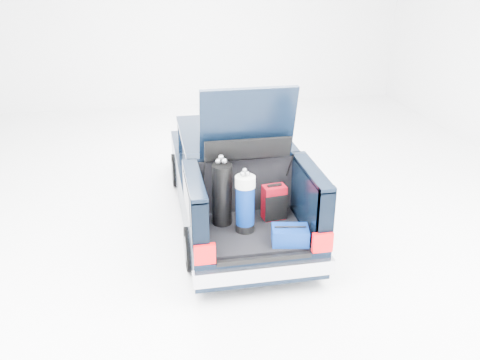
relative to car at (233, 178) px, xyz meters
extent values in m
plane|color=white|center=(0.00, -0.11, -0.67)|extent=(14.00, 14.00, 0.00)
cube|color=black|center=(0.00, 0.54, -0.17)|extent=(1.75, 3.00, 0.70)
cube|color=black|center=(0.00, 2.11, -0.27)|extent=(1.70, 0.30, 0.50)
cube|color=#AFAFB6|center=(0.00, 2.25, -0.34)|extent=(1.72, 0.10, 0.22)
cube|color=black|center=(0.00, 0.04, 0.45)|extent=(1.55, 1.95, 0.54)
cube|color=black|center=(0.00, 0.04, 0.74)|extent=(1.62, 2.05, 0.06)
cube|color=black|center=(0.00, -1.61, -0.32)|extent=(1.75, 1.30, 0.40)
cube|color=black|center=(0.00, -1.59, -0.10)|extent=(1.32, 1.18, 0.05)
cube|color=black|center=(-0.78, -1.61, 0.30)|extent=(0.20, 1.30, 0.85)
cube|color=black|center=(0.78, -1.61, 0.30)|extent=(0.20, 1.30, 0.85)
cube|color=black|center=(-0.78, -1.61, 0.74)|extent=(0.20, 1.30, 0.06)
cube|color=black|center=(0.78, -1.61, 0.74)|extent=(0.20, 1.30, 0.06)
cube|color=black|center=(0.00, -0.99, 0.30)|extent=(1.36, 0.08, 0.84)
cube|color=#AFAFB6|center=(0.00, -2.29, -0.29)|extent=(1.80, 0.12, 0.20)
cube|color=#C0080B|center=(-0.74, -2.26, 0.05)|extent=(0.26, 0.07, 0.26)
cube|color=#C0080B|center=(0.74, -2.26, 0.05)|extent=(0.26, 0.07, 0.26)
cube|color=black|center=(0.00, -2.25, -0.12)|extent=(1.20, 0.06, 0.06)
cube|color=black|center=(0.00, -1.16, 1.29)|extent=(1.28, 0.33, 1.03)
cube|color=black|center=(0.00, -1.12, 1.43)|extent=(0.95, 0.17, 0.54)
cylinder|color=black|center=(-0.82, 1.34, -0.36)|extent=(0.20, 0.62, 0.62)
cylinder|color=slate|center=(-0.82, 1.34, -0.36)|extent=(0.23, 0.36, 0.36)
cylinder|color=black|center=(0.82, 1.34, -0.36)|extent=(0.20, 0.62, 0.62)
cylinder|color=slate|center=(0.82, 1.34, -0.36)|extent=(0.23, 0.36, 0.36)
cylinder|color=black|center=(-0.82, -1.46, -0.36)|extent=(0.20, 0.62, 0.62)
cylinder|color=slate|center=(-0.82, -1.46, -0.36)|extent=(0.23, 0.36, 0.36)
cylinder|color=black|center=(0.82, -1.46, -0.36)|extent=(0.20, 0.62, 0.62)
cylinder|color=slate|center=(0.82, -1.46, -0.36)|extent=(0.23, 0.36, 0.36)
cube|color=maroon|center=(0.35, -1.31, 0.17)|extent=(0.34, 0.24, 0.49)
cube|color=black|center=(0.35, -1.31, 0.43)|extent=(0.20, 0.07, 0.03)
cube|color=black|center=(0.35, -1.41, 0.12)|extent=(0.32, 0.06, 0.38)
cylinder|color=black|center=(-0.38, -1.34, 0.37)|extent=(0.34, 0.36, 0.89)
cube|color=white|center=(-0.38, -1.22, 0.40)|extent=(0.11, 0.04, 0.31)
sphere|color=#99999E|center=(-0.42, -1.32, 0.85)|extent=(0.07, 0.07, 0.07)
sphere|color=#99999E|center=(-0.35, -1.37, 0.87)|extent=(0.07, 0.07, 0.07)
cylinder|color=black|center=(-0.11, -1.58, -0.02)|extent=(0.32, 0.32, 0.10)
cylinder|color=navy|center=(-0.11, -1.58, 0.31)|extent=(0.30, 0.30, 0.56)
cylinder|color=white|center=(-0.11, -1.58, 0.64)|extent=(0.32, 0.32, 0.14)
sphere|color=#99999E|center=(-0.08, -1.56, 0.75)|extent=(0.07, 0.07, 0.07)
sphere|color=#99999E|center=(-0.11, -1.54, 0.79)|extent=(0.07, 0.07, 0.07)
cube|color=navy|center=(0.39, -2.01, 0.04)|extent=(0.51, 0.38, 0.22)
cylinder|color=black|center=(0.39, -2.01, 0.16)|extent=(0.40, 0.10, 0.02)
camera|label=1|loc=(-1.27, -7.43, 3.35)|focal=38.00mm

